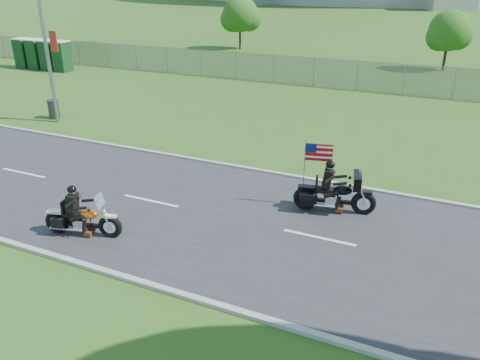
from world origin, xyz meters
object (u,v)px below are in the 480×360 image
at_px(porta_toilet_d, 23,54).
at_px(motorcycle_lead, 82,220).
at_px(porta_toilet_c, 36,55).
at_px(trash_can, 54,109).
at_px(porta_toilet_b, 49,56).
at_px(porta_toilet_a, 62,57).
at_px(streetlight, 44,10).
at_px(motorcycle_follow, 334,195).

relative_size(porta_toilet_d, motorcycle_lead, 0.96).
distance_m(porta_toilet_c, trash_can, 16.09).
xyz_separation_m(porta_toilet_b, porta_toilet_c, (-1.40, 0.00, 0.00)).
height_order(porta_toilet_a, motorcycle_lead, porta_toilet_a).
distance_m(streetlight, motorcycle_lead, 13.97).
distance_m(streetlight, porta_toilet_b, 16.33).
height_order(porta_toilet_d, motorcycle_follow, porta_toilet_d).
relative_size(porta_toilet_a, trash_can, 2.35).
distance_m(motorcycle_lead, motorcycle_follow, 7.98).
bearing_deg(porta_toilet_b, trash_can, -44.51).
distance_m(motorcycle_follow, trash_can, 17.23).
height_order(motorcycle_follow, trash_can, motorcycle_follow).
relative_size(porta_toilet_a, porta_toilet_d, 1.00).
xyz_separation_m(porta_toilet_d, motorcycle_follow, (30.15, -15.12, -0.53)).
bearing_deg(porta_toilet_d, porta_toilet_b, 0.00).
bearing_deg(porta_toilet_a, streetlight, -47.09).
bearing_deg(porta_toilet_c, motorcycle_lead, -41.59).
bearing_deg(porta_toilet_a, porta_toilet_b, 180.00).
relative_size(porta_toilet_a, porta_toilet_b, 1.00).
distance_m(porta_toilet_b, motorcycle_lead, 28.71).
distance_m(porta_toilet_d, motorcycle_lead, 30.80).
bearing_deg(motorcycle_lead, motorcycle_follow, 20.40).
bearing_deg(porta_toilet_d, porta_toilet_c, 0.00).
bearing_deg(trash_can, porta_toilet_c, 138.99).
xyz_separation_m(streetlight, motorcycle_lead, (9.42, -8.96, -5.12)).
bearing_deg(motorcycle_follow, porta_toilet_d, 140.57).
bearing_deg(motorcycle_lead, porta_toilet_a, 119.60).
xyz_separation_m(porta_toilet_a, porta_toilet_c, (-2.80, 0.00, 0.00)).
xyz_separation_m(porta_toilet_b, motorcycle_follow, (27.35, -15.12, -0.53)).
distance_m(porta_toilet_a, porta_toilet_b, 1.40).
relative_size(streetlight, motorcycle_lead, 4.15).
bearing_deg(porta_toilet_a, trash_can, -48.51).
bearing_deg(streetlight, porta_toilet_d, 142.83).
distance_m(porta_toilet_b, motorcycle_follow, 31.25).
height_order(porta_toilet_b, porta_toilet_d, same).
relative_size(porta_toilet_c, motorcycle_lead, 0.96).
xyz_separation_m(porta_toilet_c, porta_toilet_d, (-1.40, 0.00, 0.00)).
xyz_separation_m(streetlight, porta_toilet_c, (-12.82, 10.78, -4.49)).
bearing_deg(porta_toilet_d, porta_toilet_a, 0.00).
bearing_deg(trash_can, porta_toilet_a, 131.49).
xyz_separation_m(motorcycle_lead, trash_can, (-10.11, 9.19, -0.03)).
bearing_deg(motorcycle_follow, porta_toilet_a, 136.97).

